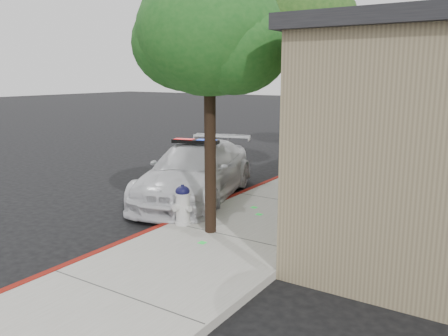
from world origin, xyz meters
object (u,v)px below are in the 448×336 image
Objects in this scene: fire_hydrant at (183,205)px; street_tree_far at (360,45)px; police_car at (196,172)px; street_tree_near at (209,39)px; street_tree_mid at (304,30)px.

street_tree_far is at bearing 100.32° from fire_hydrant.
police_car is at bearing -100.83° from street_tree_far.
street_tree_far is (-0.44, 10.92, 0.45)m from street_tree_near.
street_tree_far reaches higher than police_car.
fire_hydrant is 0.15× the size of street_tree_mid.
police_car is 0.96× the size of street_tree_mid.
street_tree_mid reaches higher than fire_hydrant.
street_tree_mid reaches higher than police_car.
street_tree_far is at bearing 91.51° from street_tree_mid.
fire_hydrant is at bearing -95.65° from street_tree_mid.
police_car is 5.07m from street_tree_mid.
fire_hydrant is 11.51m from street_tree_far.
police_car is 1.10× the size of street_tree_near.
street_tree_mid is (1.80, 2.80, 3.82)m from police_car.
street_tree_far is (0.35, 10.84, 3.87)m from fire_hydrant.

